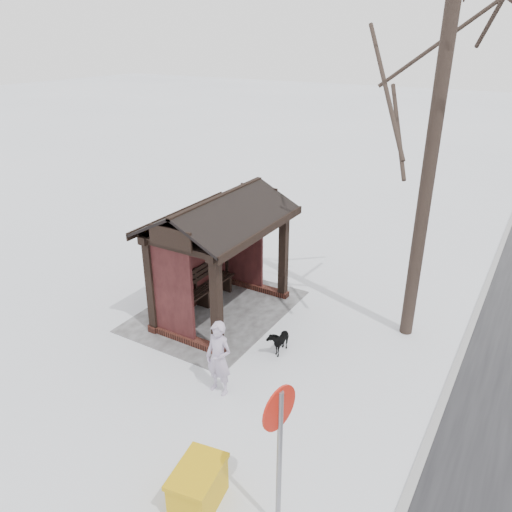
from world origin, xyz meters
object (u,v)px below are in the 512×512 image
(pedestrian, at_px, (219,358))
(bus_shelter, at_px, (215,232))
(tree_near, at_px, (446,50))
(grit_bin, at_px, (198,487))
(dog, at_px, (279,340))
(road_sign, at_px, (279,432))

(pedestrian, bearing_deg, bus_shelter, 128.36)
(tree_near, distance_m, grit_bin, 8.67)
(dog, distance_m, grit_bin, 4.18)
(road_sign, bearing_deg, dog, -141.36)
(pedestrian, height_order, road_sign, road_sign)
(grit_bin, xyz_separation_m, road_sign, (-0.26, 1.18, 1.41))
(pedestrian, xyz_separation_m, grit_bin, (2.29, 1.21, -0.42))
(bus_shelter, bearing_deg, road_sign, 42.67)
(tree_near, bearing_deg, bus_shelter, -71.01)
(bus_shelter, bearing_deg, grit_bin, 32.07)
(tree_near, relative_size, pedestrian, 5.83)
(grit_bin, bearing_deg, bus_shelter, -157.24)
(tree_near, xyz_separation_m, grit_bin, (6.31, -1.35, -5.80))
(pedestrian, relative_size, road_sign, 0.63)
(pedestrian, bearing_deg, dog, 81.84)
(pedestrian, bearing_deg, tree_near, 60.22)
(tree_near, relative_size, grit_bin, 8.96)
(bus_shelter, relative_size, grit_bin, 3.58)
(pedestrian, xyz_separation_m, dog, (-1.79, 0.34, -0.48))
(pedestrian, distance_m, road_sign, 3.29)
(tree_near, height_order, dog, tree_near)
(dog, bearing_deg, bus_shelter, 158.09)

